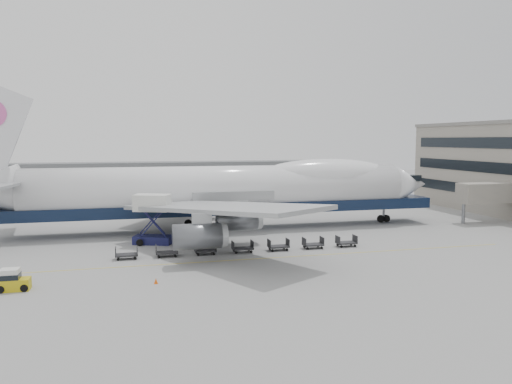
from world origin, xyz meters
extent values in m
plane|color=gray|center=(0.00, 0.00, 0.00)|extent=(260.00, 260.00, 0.00)
cube|color=gold|center=(0.00, -6.00, 0.01)|extent=(60.00, 0.15, 0.01)
cube|color=gray|center=(40.00, 8.00, 4.50)|extent=(9.00, 3.00, 3.00)
cylinder|color=slate|center=(36.00, 8.00, 1.50)|extent=(0.50, 0.50, 3.00)
cube|color=slate|center=(-10.00, 70.00, 3.50)|extent=(110.00, 8.00, 7.00)
cylinder|color=white|center=(0.00, 12.00, 5.70)|extent=(52.00, 6.40, 6.40)
cube|color=#0D1932|center=(1.00, 12.00, 3.14)|extent=(60.00, 5.76, 1.50)
cone|color=white|center=(29.00, 12.00, 5.70)|extent=(6.00, 6.40, 6.40)
ellipsoid|color=white|center=(15.60, 12.00, 7.46)|extent=(20.67, 5.78, 4.56)
cube|color=#9EA0A3|center=(-3.00, -2.28, 5.10)|extent=(20.35, 26.74, 2.26)
cube|color=#9EA0A3|center=(-3.00, 26.28, 5.10)|extent=(20.35, 26.74, 2.26)
cylinder|color=#595B60|center=(-6.00, 31.00, 2.90)|extent=(4.80, 2.60, 2.60)
cylinder|color=#595B60|center=(0.00, 22.00, 2.90)|extent=(4.80, 2.60, 2.60)
cylinder|color=#595B60|center=(0.00, 2.00, 2.90)|extent=(4.80, 2.60, 2.60)
cylinder|color=#595B60|center=(-6.00, -7.00, 2.90)|extent=(4.80, 2.60, 2.60)
cylinder|color=slate|center=(25.00, 12.00, 1.25)|extent=(0.36, 0.36, 2.50)
cylinder|color=black|center=(25.00, 12.00, 0.55)|extent=(1.10, 0.45, 1.10)
cylinder|color=slate|center=(-3.00, 9.00, 1.25)|extent=(0.36, 0.36, 2.50)
cylinder|color=black|center=(-3.00, 9.00, 0.55)|extent=(1.10, 0.45, 1.10)
cylinder|color=slate|center=(-3.00, 15.00, 1.25)|extent=(0.36, 0.36, 2.50)
cylinder|color=black|center=(-3.00, 15.00, 0.55)|extent=(1.10, 0.45, 1.10)
cube|color=#171845|center=(-9.80, 4.50, 0.49)|extent=(4.97, 3.63, 0.99)
cube|color=silver|center=(-9.80, 4.50, 5.00)|extent=(4.70, 3.67, 1.98)
cube|color=#171845|center=(-9.80, 3.51, 2.80)|extent=(3.04, 1.27, 3.55)
cube|color=#171845|center=(-9.80, 5.49, 2.80)|extent=(3.04, 1.27, 3.55)
cube|color=slate|center=(-9.80, 5.94, 5.00)|extent=(2.40, 1.78, 0.15)
cylinder|color=black|center=(-11.42, 3.60, 0.40)|extent=(0.81, 0.31, 0.81)
cylinder|color=black|center=(-11.42, 5.40, 0.40)|extent=(0.81, 0.31, 0.81)
cylinder|color=black|center=(-8.18, 3.60, 0.40)|extent=(0.81, 0.31, 0.81)
cylinder|color=black|center=(-8.18, 5.40, 0.40)|extent=(0.81, 0.31, 0.81)
cube|color=gold|center=(-21.95, -11.70, 0.50)|extent=(2.54, 1.39, 0.99)
cube|color=silver|center=(-22.22, -11.69, 1.40)|extent=(1.46, 1.28, 0.90)
cube|color=black|center=(-22.22, -11.69, 1.22)|extent=(1.55, 1.38, 0.45)
cylinder|color=black|center=(-22.85, -12.28, 0.32)|extent=(0.63, 0.27, 0.63)
cylinder|color=black|center=(-22.85, -11.11, 0.32)|extent=(0.63, 0.27, 0.63)
cylinder|color=black|center=(-21.05, -12.28, 0.32)|extent=(0.63, 0.27, 0.63)
cylinder|color=black|center=(-21.05, -11.11, 0.32)|extent=(0.63, 0.27, 0.63)
cone|color=#EA570C|center=(-10.39, -12.63, 0.25)|extent=(0.33, 0.33, 0.51)
cube|color=#EA570C|center=(-10.39, -12.63, 0.01)|extent=(0.34, 0.34, 0.03)
cube|color=#2D2D30|center=(-12.89, -2.70, 0.45)|extent=(2.30, 1.35, 0.18)
cube|color=#2D2D30|center=(-13.99, -2.70, 0.85)|extent=(0.08, 1.35, 0.90)
cube|color=#2D2D30|center=(-11.79, -2.70, 0.85)|extent=(0.08, 1.35, 0.90)
cylinder|color=black|center=(-13.74, -3.25, 0.15)|extent=(0.30, 0.12, 0.30)
cylinder|color=black|center=(-13.74, -2.15, 0.15)|extent=(0.30, 0.12, 0.30)
cylinder|color=black|center=(-12.04, -3.25, 0.15)|extent=(0.30, 0.12, 0.30)
cylinder|color=black|center=(-12.04, -2.15, 0.15)|extent=(0.30, 0.12, 0.30)
cube|color=#2D2D30|center=(-8.72, -2.70, 0.45)|extent=(2.30, 1.35, 0.18)
cube|color=#2D2D30|center=(-9.82, -2.70, 0.85)|extent=(0.08, 1.35, 0.90)
cube|color=#2D2D30|center=(-7.62, -2.70, 0.85)|extent=(0.08, 1.35, 0.90)
cylinder|color=black|center=(-9.57, -3.25, 0.15)|extent=(0.30, 0.12, 0.30)
cylinder|color=black|center=(-9.57, -2.15, 0.15)|extent=(0.30, 0.12, 0.30)
cylinder|color=black|center=(-7.87, -3.25, 0.15)|extent=(0.30, 0.12, 0.30)
cylinder|color=black|center=(-7.87, -2.15, 0.15)|extent=(0.30, 0.12, 0.30)
cube|color=#2D2D30|center=(-4.55, -2.70, 0.45)|extent=(2.30, 1.35, 0.18)
cube|color=#2D2D30|center=(-5.65, -2.70, 0.85)|extent=(0.08, 1.35, 0.90)
cube|color=#2D2D30|center=(-3.45, -2.70, 0.85)|extent=(0.08, 1.35, 0.90)
cylinder|color=black|center=(-5.40, -3.25, 0.15)|extent=(0.30, 0.12, 0.30)
cylinder|color=black|center=(-5.40, -2.15, 0.15)|extent=(0.30, 0.12, 0.30)
cylinder|color=black|center=(-3.70, -3.25, 0.15)|extent=(0.30, 0.12, 0.30)
cylinder|color=black|center=(-3.70, -2.15, 0.15)|extent=(0.30, 0.12, 0.30)
cube|color=#2D2D30|center=(-0.37, -2.70, 0.45)|extent=(2.30, 1.35, 0.18)
cube|color=#2D2D30|center=(-1.47, -2.70, 0.85)|extent=(0.08, 1.35, 0.90)
cube|color=#2D2D30|center=(0.73, -2.70, 0.85)|extent=(0.08, 1.35, 0.90)
cylinder|color=black|center=(-1.22, -3.25, 0.15)|extent=(0.30, 0.12, 0.30)
cylinder|color=black|center=(-1.22, -2.15, 0.15)|extent=(0.30, 0.12, 0.30)
cylinder|color=black|center=(0.48, -3.25, 0.15)|extent=(0.30, 0.12, 0.30)
cylinder|color=black|center=(0.48, -2.15, 0.15)|extent=(0.30, 0.12, 0.30)
cube|color=#2D2D30|center=(3.80, -2.70, 0.45)|extent=(2.30, 1.35, 0.18)
cube|color=#2D2D30|center=(2.70, -2.70, 0.85)|extent=(0.08, 1.35, 0.90)
cube|color=#2D2D30|center=(4.90, -2.70, 0.85)|extent=(0.08, 1.35, 0.90)
cylinder|color=black|center=(2.95, -3.25, 0.15)|extent=(0.30, 0.12, 0.30)
cylinder|color=black|center=(2.95, -2.15, 0.15)|extent=(0.30, 0.12, 0.30)
cylinder|color=black|center=(4.65, -3.25, 0.15)|extent=(0.30, 0.12, 0.30)
cylinder|color=black|center=(4.65, -2.15, 0.15)|extent=(0.30, 0.12, 0.30)
cube|color=#2D2D30|center=(7.97, -2.70, 0.45)|extent=(2.30, 1.35, 0.18)
cube|color=#2D2D30|center=(6.87, -2.70, 0.85)|extent=(0.08, 1.35, 0.90)
cube|color=#2D2D30|center=(9.07, -2.70, 0.85)|extent=(0.08, 1.35, 0.90)
cylinder|color=black|center=(7.12, -3.25, 0.15)|extent=(0.30, 0.12, 0.30)
cylinder|color=black|center=(7.12, -2.15, 0.15)|extent=(0.30, 0.12, 0.30)
cylinder|color=black|center=(8.82, -3.25, 0.15)|extent=(0.30, 0.12, 0.30)
cylinder|color=black|center=(8.82, -2.15, 0.15)|extent=(0.30, 0.12, 0.30)
cube|color=#2D2D30|center=(12.14, -2.70, 0.45)|extent=(2.30, 1.35, 0.18)
cube|color=#2D2D30|center=(11.04, -2.70, 0.85)|extent=(0.08, 1.35, 0.90)
cube|color=#2D2D30|center=(13.24, -2.70, 0.85)|extent=(0.08, 1.35, 0.90)
cylinder|color=black|center=(11.29, -3.25, 0.15)|extent=(0.30, 0.12, 0.30)
cylinder|color=black|center=(11.29, -2.15, 0.15)|extent=(0.30, 0.12, 0.30)
cylinder|color=black|center=(12.99, -3.25, 0.15)|extent=(0.30, 0.12, 0.30)
cylinder|color=black|center=(12.99, -2.15, 0.15)|extent=(0.30, 0.12, 0.30)
camera|label=1|loc=(-12.42, -55.89, 12.51)|focal=35.00mm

